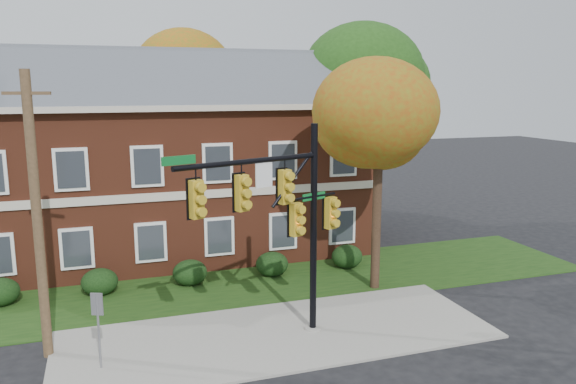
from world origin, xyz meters
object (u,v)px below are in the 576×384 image
object	(u,v)px
hedge_right	(272,264)
tree_near_right	(386,122)
traffic_signal	(283,211)
hedge_far_left	(0,292)
hedge_center	(190,273)
utility_pole	(37,217)
sign_post	(98,318)
apartment_building	(170,150)
hedge_left	(100,282)
hedge_far_right	(347,256)
tree_right_rear	(376,84)
tree_far_rear	(175,72)

from	to	relation	value
hedge_right	tree_near_right	distance (m)	7.72
traffic_signal	hedge_far_left	bearing A→B (deg)	125.18
hedge_center	utility_pole	world-z (taller)	utility_pole
sign_post	utility_pole	bearing A→B (deg)	158.48
hedge_center	utility_pole	distance (m)	7.90
apartment_building	hedge_left	bearing A→B (deg)	-123.67
traffic_signal	hedge_far_right	bearing A→B (deg)	30.51
utility_pole	traffic_signal	bearing A→B (deg)	4.65
hedge_far_left	traffic_signal	size ratio (longest dim) A/B	0.20
tree_right_rear	hedge_center	bearing A→B (deg)	-151.63
hedge_center	hedge_far_right	distance (m)	7.00
hedge_left	tree_near_right	world-z (taller)	tree_near_right
tree_far_rear	tree_right_rear	bearing A→B (deg)	-35.00
hedge_center	hedge_right	size ratio (longest dim) A/B	1.00
hedge_center	tree_far_rear	bearing A→B (deg)	84.15
utility_pole	sign_post	world-z (taller)	utility_pole
utility_pole	hedge_center	bearing A→B (deg)	59.39
hedge_left	traffic_signal	bearing A→B (deg)	-48.12
tree_right_rear	utility_pole	bearing A→B (deg)	-146.20
hedge_right	utility_pole	size ratio (longest dim) A/B	0.17
apartment_building	utility_pole	xyz separation A→B (m)	(-5.00, -10.07, -0.69)
hedge_center	hedge_far_left	bearing A→B (deg)	180.00
tree_near_right	sign_post	size ratio (longest dim) A/B	3.69
tree_right_rear	tree_far_rear	distance (m)	12.20
traffic_signal	sign_post	size ratio (longest dim) A/B	2.95
hedge_right	sign_post	distance (m)	9.43
hedge_left	tree_right_rear	xyz separation A→B (m)	(14.81, 6.11, 7.60)
hedge_far_right	hedge_right	bearing A→B (deg)	180.00
tree_far_rear	hedge_far_right	bearing A→B (deg)	-66.63
hedge_far_left	traffic_signal	xyz separation A→B (m)	(9.02, -6.16, 3.74)
apartment_building	sign_post	world-z (taller)	apartment_building
hedge_far_left	hedge_center	bearing A→B (deg)	0.00
apartment_building	hedge_center	distance (m)	6.89
hedge_left	utility_pole	world-z (taller)	utility_pole
apartment_building	traffic_signal	size ratio (longest dim) A/B	2.74
apartment_building	sign_post	distance (m)	12.48
hedge_far_left	tree_near_right	distance (m)	15.75
apartment_building	hedge_right	distance (m)	7.73
hedge_far_left	tree_near_right	bearing A→B (deg)	-11.27
hedge_far_right	traffic_signal	world-z (taller)	traffic_signal
tree_right_rear	traffic_signal	bearing A→B (deg)	-127.15
tree_right_rear	utility_pole	size ratio (longest dim) A/B	1.25
hedge_far_right	traffic_signal	bearing A→B (deg)	-128.98
hedge_center	sign_post	world-z (taller)	sign_post
hedge_left	sign_post	bearing A→B (deg)	-90.00
hedge_center	hedge_right	world-z (taller)	same
apartment_building	hedge_far_right	world-z (taller)	apartment_building
hedge_left	traffic_signal	world-z (taller)	traffic_signal
tree_far_rear	sign_post	xyz separation A→B (m)	(-4.84, -19.32, -7.26)
hedge_center	hedge_right	bearing A→B (deg)	0.00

